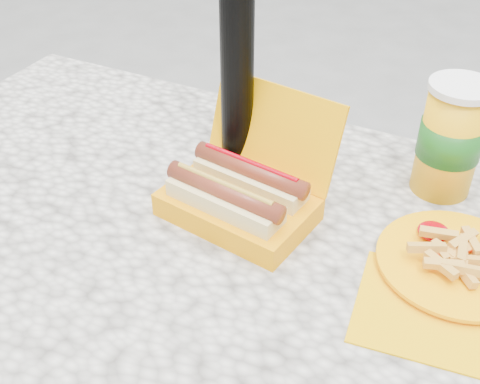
% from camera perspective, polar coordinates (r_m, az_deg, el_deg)
% --- Properties ---
extents(picnic_table, '(1.20, 0.80, 0.75)m').
position_cam_1_polar(picnic_table, '(0.96, -4.55, -8.60)').
color(picnic_table, beige).
rests_on(picnic_table, ground).
extents(hotdog_box, '(0.24, 0.22, 0.17)m').
position_cam_1_polar(hotdog_box, '(0.89, 0.06, -0.15)').
color(hotdog_box, '#FFA700').
rests_on(hotdog_box, picnic_table).
extents(fries_plate, '(0.22, 0.30, 0.04)m').
position_cam_1_polar(fries_plate, '(0.86, 19.55, -6.52)').
color(fries_plate, '#E8A602').
rests_on(fries_plate, picnic_table).
extents(soda_cup, '(0.10, 0.10, 0.18)m').
position_cam_1_polar(soda_cup, '(0.97, 19.33, 4.79)').
color(soda_cup, '#FFB10C').
rests_on(soda_cup, picnic_table).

